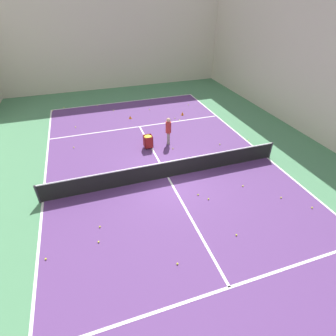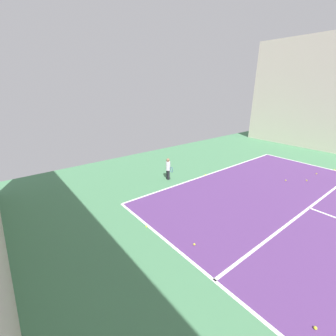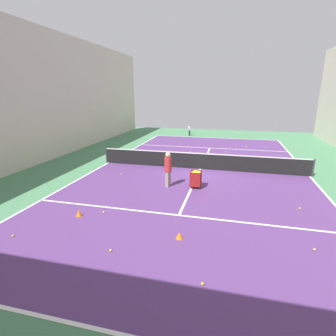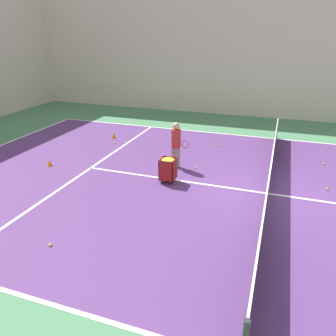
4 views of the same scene
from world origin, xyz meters
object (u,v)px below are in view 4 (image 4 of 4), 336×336
(tennis_net, at_px, (269,179))
(training_cone_1, at_px, (49,163))
(training_cone_0, at_px, (114,135))
(ball_cart, at_px, (168,166))
(coach_at_net, at_px, (176,142))

(tennis_net, height_order, training_cone_1, tennis_net)
(training_cone_0, bearing_deg, ball_cart, -132.95)
(tennis_net, bearing_deg, ball_cart, 93.20)
(training_cone_1, bearing_deg, training_cone_0, -8.99)
(coach_at_net, height_order, training_cone_0, coach_at_net)
(ball_cart, bearing_deg, training_cone_0, 47.05)
(training_cone_0, height_order, training_cone_1, training_cone_0)
(tennis_net, relative_size, training_cone_0, 47.94)
(coach_at_net, bearing_deg, ball_cart, -68.55)
(tennis_net, bearing_deg, training_cone_1, 92.44)
(tennis_net, relative_size, coach_at_net, 7.22)
(coach_at_net, distance_m, training_cone_0, 4.60)
(tennis_net, height_order, ball_cart, tennis_net)
(tennis_net, distance_m, training_cone_1, 7.79)
(coach_at_net, relative_size, ball_cart, 2.02)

